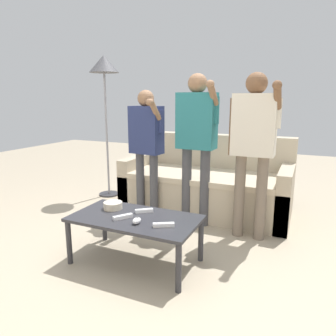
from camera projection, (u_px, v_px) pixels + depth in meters
ground_plane at (151, 254)px, 2.74m from camera, size 12.00×12.00×0.00m
couch at (207, 185)px, 3.80m from camera, size 1.94×0.89×0.89m
coffee_table at (135, 222)px, 2.54m from camera, size 1.03×0.55×0.40m
snack_bowl at (113, 205)px, 2.72m from camera, size 0.16×0.16×0.06m
game_remote_nunchuk at (137, 221)px, 2.39m from camera, size 0.06×0.09×0.05m
floor_lamp at (104, 73)px, 4.10m from camera, size 0.39×0.39×1.89m
player_left at (146, 140)px, 3.42m from camera, size 0.42×0.36×1.42m
player_center at (197, 132)px, 3.22m from camera, size 0.46×0.35×1.58m
player_right at (254, 137)px, 2.88m from camera, size 0.46×0.34×1.56m
game_remote_wand_near at (123, 217)px, 2.49m from camera, size 0.12×0.15×0.03m
game_remote_wand_far at (164, 225)px, 2.33m from camera, size 0.16×0.11×0.03m
game_remote_wand_spare at (144, 211)px, 2.63m from camera, size 0.14×0.12×0.03m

